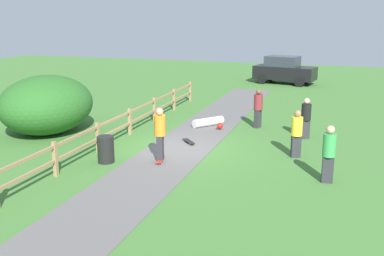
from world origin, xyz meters
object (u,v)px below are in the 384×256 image
object	(u,v)px
bystander_maroon	(258,106)
bystander_black	(306,117)
trash_bin	(106,149)
bystander_green	(329,151)
skateboard_loose	(189,141)
parked_car_black	(284,70)
skater_fallen	(209,122)
skater_riding	(160,132)
bush_large	(47,105)
bystander_yellow	(297,132)

from	to	relation	value
bystander_maroon	bystander_black	size ratio (longest dim) A/B	1.05
trash_bin	bystander_green	size ratio (longest dim) A/B	0.52
skateboard_loose	bystander_green	world-z (taller)	bystander_green
skateboard_loose	parked_car_black	xyz separation A→B (m)	(1.44, 16.47, 0.87)
bystander_green	parked_car_black	xyz separation A→B (m)	(-3.76, 19.07, 0.00)
bystander_maroon	bystander_black	world-z (taller)	bystander_maroon
skateboard_loose	bystander_black	world-z (taller)	bystander_black
trash_bin	skater_fallen	size ratio (longest dim) A/B	0.64
trash_bin	skateboard_loose	bearing A→B (deg)	57.72
bystander_black	skater_riding	bearing A→B (deg)	-133.61
bystander_black	parked_car_black	xyz separation A→B (m)	(-2.71, 14.32, 0.07)
skater_fallen	skateboard_loose	bearing A→B (deg)	-89.77
bush_large	bystander_maroon	distance (m)	8.90
bystander_black	trash_bin	bearing A→B (deg)	-139.58
skater_riding	bystander_green	distance (m)	5.39
bush_large	bystander_green	bearing A→B (deg)	-11.37
bush_large	bystander_maroon	bearing A→B (deg)	24.24
skater_riding	skater_fallen	world-z (taller)	skater_riding
bystander_maroon	bystander_yellow	distance (m)	4.26
skater_riding	parked_car_black	size ratio (longest dim) A/B	0.41
bystander_yellow	bystander_black	distance (m)	2.59
skateboard_loose	parked_car_black	size ratio (longest dim) A/B	0.16
trash_bin	bystander_black	bearing A→B (deg)	40.42
skateboard_loose	parked_car_black	world-z (taller)	parked_car_black
bush_large	skateboard_loose	xyz separation A→B (m)	(6.07, 0.33, -1.11)
skateboard_loose	bystander_maroon	distance (m)	3.99
bystander_yellow	bystander_green	world-z (taller)	bystander_green
trash_bin	bystander_black	xyz separation A→B (m)	(6.05, 5.15, 0.44)
bystander_black	skateboard_loose	bearing A→B (deg)	-152.63
trash_bin	bystander_yellow	xyz separation A→B (m)	(5.96, 2.57, 0.47)
bystander_yellow	bystander_black	world-z (taller)	bystander_yellow
trash_bin	bystander_yellow	world-z (taller)	bystander_yellow
skater_fallen	bush_large	bearing A→B (deg)	-152.57
skater_riding	bystander_maroon	bearing A→B (deg)	68.77
bystander_green	parked_car_black	size ratio (longest dim) A/B	0.39
parked_car_black	bystander_green	bearing A→B (deg)	-78.84
skater_fallen	bystander_maroon	bearing A→B (deg)	13.91
bystander_maroon	skater_riding	bearing A→B (deg)	-111.23
bystander_yellow	skater_riding	bearing A→B (deg)	-155.13
skateboard_loose	bystander_black	xyz separation A→B (m)	(4.16, 2.15, 0.81)
skater_riding	parked_car_black	xyz separation A→B (m)	(1.63, 18.87, -0.09)
skater_riding	bystander_yellow	distance (m)	4.68
bystander_yellow	bystander_green	distance (m)	2.45
bush_large	skateboard_loose	size ratio (longest dim) A/B	5.82
trash_bin	bystander_yellow	bearing A→B (deg)	23.31
skateboard_loose	bush_large	bearing A→B (deg)	-176.85
parked_car_black	bystander_yellow	bearing A→B (deg)	-81.18
skater_fallen	skateboard_loose	xyz separation A→B (m)	(0.01, -2.81, -0.11)
parked_car_black	skateboard_loose	bearing A→B (deg)	-95.01
bystander_green	bystander_maroon	bearing A→B (deg)	118.15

